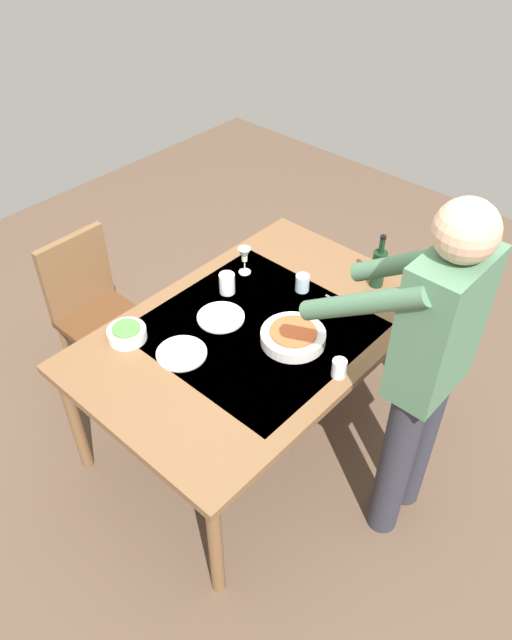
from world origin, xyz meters
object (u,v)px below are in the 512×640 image
Objects in this scene: chair_near at (93,305)px; water_cup_far_left at (302,283)px; dinner_plate_far at (221,317)px; dinner_plate_near at (182,353)px; water_cup_near_right at (339,368)px; person_server at (425,365)px; water_cup_near_left at (227,283)px; dining_table at (256,337)px; side_bowl_salad at (127,333)px; wine_glass_left at (244,256)px; wine_bottle at (378,267)px; serving_bowl_pasta at (293,336)px.

water_cup_far_left is (-0.67, 0.91, 0.24)m from chair_near.
dinner_plate_near is at bearing 8.58° from dinner_plate_far.
chair_near is 10.61× the size of water_cup_near_right.
person_server is 15.53× the size of water_cup_near_left.
water_cup_near_left is (-0.11, -0.29, 0.11)m from dining_table.
water_cup_near_right reaches higher than dinner_plate_far.
side_bowl_salad is 0.45m from dinner_plate_far.
chair_near is at bearing -105.97° from side_bowl_salad.
dining_table is 0.39m from water_cup_far_left.
person_server reaches higher than water_cup_near_right.
dining_table is at bearing 107.77° from chair_near.
wine_glass_left is at bearing 176.02° from side_bowl_salad.
wine_bottle is at bearing 160.90° from dining_table.
side_bowl_salad is at bearing -29.12° from wine_bottle.
water_cup_near_left is 0.36× the size of serving_bowl_pasta.
water_cup_far_left is 0.30× the size of serving_bowl_pasta.
water_cup_near_right is at bearing 91.46° from dining_table.
serving_bowl_pasta is at bearing -3.84° from wine_bottle.
wine_bottle is 1.29× the size of dinner_plate_near.
water_cup_far_left is at bearing -147.24° from serving_bowl_pasta.
water_cup_far_left reaches higher than side_bowl_salad.
wine_glass_left is 0.86m from water_cup_near_right.
serving_bowl_pasta is at bearing 82.78° from water_cup_near_left.
dining_table is 0.48m from water_cup_near_right.
chair_near is (0.30, -0.93, -0.13)m from dining_table.
wine_glass_left is 1.70× the size of water_cup_far_left.
wine_bottle is at bearing 136.88° from water_cup_near_left.
water_cup_far_left is 0.39× the size of dinner_plate_far.
wine_glass_left reaches higher than water_cup_near_left.
person_server reaches higher than serving_bowl_pasta.
dining_table is at bearing 70.08° from water_cup_near_left.
dining_table is at bearing 109.47° from dinner_plate_far.
serving_bowl_pasta is 1.30× the size of dinner_plate_far.
dinner_plate_far is (0.06, -0.17, 0.07)m from dining_table.
wine_glass_left is 0.68m from dinner_plate_near.
chair_near is 8.37× the size of water_cup_near_left.
dinner_plate_near and dinner_plate_far have the same top height.
side_bowl_salad is at bearing -24.08° from water_cup_far_left.
dinner_plate_far is at bearing -73.62° from serving_bowl_pasta.
serving_bowl_pasta is (0.24, 0.53, -0.07)m from wine_glass_left.
water_cup_near_right is at bearing 82.98° from water_cup_near_left.
dinner_plate_near is at bearing 19.52° from water_cup_near_left.
water_cup_far_left is at bearing -176.50° from dining_table.
dinner_plate_far is at bearing 25.70° from wine_glass_left.
water_cup_near_left is (0.56, -0.52, -0.06)m from wine_bottle.
wine_glass_left reaches higher than water_cup_far_left.
water_cup_near_right is 0.70m from dinner_plate_near.
person_server is (-0.08, 0.81, 0.30)m from dining_table.
dining_table is 11.13× the size of wine_glass_left.
serving_bowl_pasta is 0.38m from dinner_plate_far.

